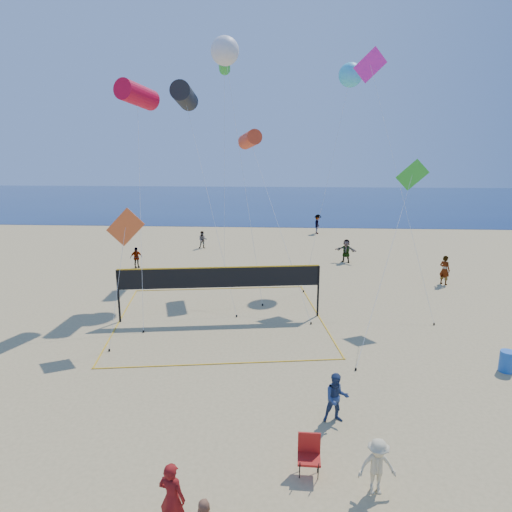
# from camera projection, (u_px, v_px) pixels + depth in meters

# --- Properties ---
(ground) EXTENTS (120.00, 120.00, 0.00)m
(ground) POSITION_uv_depth(u_px,v_px,m) (254.00, 465.00, 12.25)
(ground) COLOR tan
(ground) RESTS_ON ground
(ocean) EXTENTS (140.00, 50.00, 0.03)m
(ocean) POSITION_uv_depth(u_px,v_px,m) (279.00, 200.00, 72.43)
(ocean) COLOR #10224C
(ocean) RESTS_ON ground
(woman) EXTENTS (0.73, 0.58, 1.74)m
(woman) POSITION_uv_depth(u_px,v_px,m) (172.00, 498.00, 9.92)
(woman) COLOR maroon
(woman) RESTS_ON ground
(bystander_a) EXTENTS (0.84, 0.69, 1.60)m
(bystander_a) POSITION_uv_depth(u_px,v_px,m) (336.00, 398.00, 14.02)
(bystander_a) COLOR navy
(bystander_a) RESTS_ON ground
(bystander_b) EXTENTS (0.99, 0.63, 1.46)m
(bystander_b) POSITION_uv_depth(u_px,v_px,m) (377.00, 467.00, 11.10)
(bystander_b) COLOR beige
(bystander_b) RESTS_ON ground
(far_person_0) EXTENTS (0.91, 0.80, 1.47)m
(far_person_0) POSITION_uv_depth(u_px,v_px,m) (136.00, 258.00, 32.04)
(far_person_0) COLOR gray
(far_person_0) RESTS_ON ground
(far_person_1) EXTENTS (1.67, 1.06, 1.72)m
(far_person_1) POSITION_uv_depth(u_px,v_px,m) (346.00, 251.00, 33.55)
(far_person_1) COLOR gray
(far_person_1) RESTS_ON ground
(far_person_2) EXTENTS (0.77, 0.79, 1.83)m
(far_person_2) POSITION_uv_depth(u_px,v_px,m) (445.00, 270.00, 28.10)
(far_person_2) COLOR gray
(far_person_2) RESTS_ON ground
(far_person_3) EXTENTS (0.76, 0.63, 1.45)m
(far_person_3) POSITION_uv_depth(u_px,v_px,m) (203.00, 240.00, 38.19)
(far_person_3) COLOR gray
(far_person_3) RESTS_ON ground
(far_person_4) EXTENTS (0.88, 1.32, 1.89)m
(far_person_4) POSITION_uv_depth(u_px,v_px,m) (318.00, 224.00, 44.60)
(far_person_4) COLOR gray
(far_person_4) RESTS_ON ground
(camp_chair) EXTENTS (0.61, 0.74, 1.21)m
(camp_chair) POSITION_uv_depth(u_px,v_px,m) (309.00, 452.00, 11.81)
(camp_chair) COLOR #AD1913
(camp_chair) RESTS_ON ground
(trash_barrel) EXTENTS (0.58, 0.58, 0.81)m
(trash_barrel) POSITION_uv_depth(u_px,v_px,m) (507.00, 361.00, 17.26)
(trash_barrel) COLOR blue
(trash_barrel) RESTS_ON ground
(volleyball_net) EXTENTS (11.27, 11.15, 2.67)m
(volleyball_net) POSITION_uv_depth(u_px,v_px,m) (220.00, 283.00, 22.22)
(volleyball_net) COLOR black
(volleyball_net) RESTS_ON ground
(kite_0) EXTENTS (2.02, 5.99, 11.56)m
(kite_0) POSITION_uv_depth(u_px,v_px,m) (137.00, 95.00, 22.94)
(kite_0) COLOR red
(kite_0) RESTS_ON ground
(kite_1) EXTENTS (3.91, 6.29, 11.79)m
(kite_1) POSITION_uv_depth(u_px,v_px,m) (184.00, 96.00, 25.26)
(kite_1) COLOR black
(kite_1) RESTS_ON ground
(kite_2) EXTENTS (4.29, 8.15, 9.32)m
(kite_2) POSITION_uv_depth(u_px,v_px,m) (250.00, 140.00, 26.84)
(kite_2) COLOR red
(kite_2) RESTS_ON ground
(kite_3) EXTENTS (1.74, 1.70, 5.86)m
(kite_3) POSITION_uv_depth(u_px,v_px,m) (125.00, 232.00, 19.31)
(kite_3) COLOR #DB5625
(kite_3) RESTS_ON ground
(kite_4) EXTENTS (4.25, 7.05, 7.77)m
(kite_4) POSITION_uv_depth(u_px,v_px,m) (410.00, 184.00, 21.94)
(kite_4) COLOR green
(kite_4) RESTS_ON ground
(kite_5) EXTENTS (3.42, 7.87, 13.93)m
(kite_5) POSITION_uv_depth(u_px,v_px,m) (373.00, 76.00, 26.16)
(kite_5) COLOR #F023AF
(kite_5) RESTS_ON ground
(kite_6) EXTENTS (3.66, 6.80, 14.68)m
(kite_6) POSITION_uv_depth(u_px,v_px,m) (225.00, 51.00, 26.94)
(kite_6) COLOR silver
(kite_6) RESTS_ON ground
(kite_7) EXTENTS (3.81, 6.14, 13.48)m
(kite_7) POSITION_uv_depth(u_px,v_px,m) (350.00, 75.00, 28.70)
(kite_7) COLOR #3AC0E6
(kite_7) RESTS_ON ground
(kite_8) EXTENTS (0.96, 5.30, 14.11)m
(kite_8) POSITION_uv_depth(u_px,v_px,m) (224.00, 66.00, 30.45)
(kite_8) COLOR green
(kite_8) RESTS_ON ground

